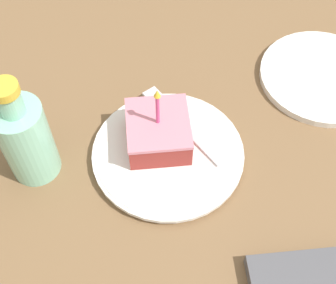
{
  "coord_description": "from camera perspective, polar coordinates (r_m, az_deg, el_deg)",
  "views": [
    {
      "loc": [
        0.01,
        0.35,
        0.59
      ],
      "look_at": [
        -0.03,
        -0.02,
        0.04
      ],
      "focal_mm": 50.0,
      "sensor_mm": 36.0,
      "label": 1
    }
  ],
  "objects": [
    {
      "name": "fork",
      "position": [
        0.72,
        1.12,
        2.73
      ],
      "size": [
        0.11,
        0.16,
        0.0
      ],
      "color": "silver",
      "rests_on": "plate"
    },
    {
      "name": "side_plate",
      "position": [
        0.83,
        18.26,
        7.6
      ],
      "size": [
        0.21,
        0.21,
        0.01
      ],
      "color": "white",
      "rests_on": "ground_plane"
    },
    {
      "name": "cake_slice",
      "position": [
        0.68,
        -1.19,
        1.3
      ],
      "size": [
        0.09,
        0.1,
        0.11
      ],
      "color": "#99332D",
      "rests_on": "plate"
    },
    {
      "name": "bottle",
      "position": [
        0.66,
        -16.98,
        0.43
      ],
      "size": [
        0.07,
        0.07,
        0.18
      ],
      "color": "#8CD1B2",
      "rests_on": "ground_plane"
    },
    {
      "name": "ground_plane",
      "position": [
        0.7,
        -2.13,
        -4.49
      ],
      "size": [
        2.4,
        2.4,
        0.04
      ],
      "color": "brown",
      "rests_on": "ground"
    },
    {
      "name": "plate",
      "position": [
        0.69,
        0.0,
        -1.44
      ],
      "size": [
        0.22,
        0.22,
        0.02
      ],
      "color": "white",
      "rests_on": "ground_plane"
    }
  ]
}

